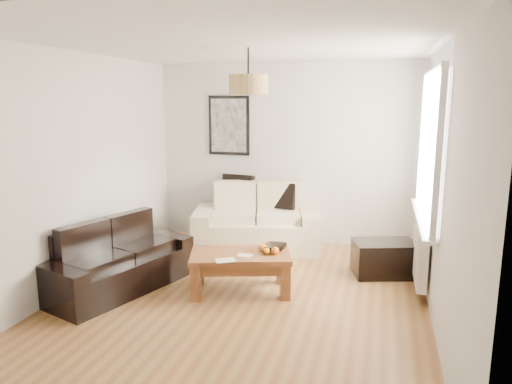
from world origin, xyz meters
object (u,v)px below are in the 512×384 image
(coffee_table, at_px, (241,272))
(ottoman, at_px, (384,258))
(loveseat_cream, at_px, (257,218))
(sofa_leather, at_px, (117,257))

(coffee_table, bearing_deg, ottoman, 31.35)
(loveseat_cream, bearing_deg, coffee_table, -95.00)
(coffee_table, bearing_deg, sofa_leather, -169.00)
(loveseat_cream, distance_m, sofa_leather, 2.14)
(loveseat_cream, xyz_separation_m, coffee_table, (0.24, -1.56, -0.21))
(ottoman, bearing_deg, loveseat_cream, 160.29)
(loveseat_cream, distance_m, coffee_table, 1.59)
(loveseat_cream, relative_size, sofa_leather, 1.05)
(loveseat_cream, xyz_separation_m, ottoman, (1.76, -0.63, -0.23))
(sofa_leather, distance_m, ottoman, 3.12)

